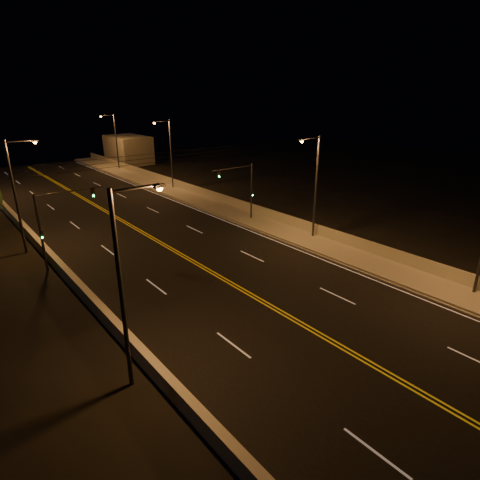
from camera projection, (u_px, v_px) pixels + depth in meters
ground at (468, 420)px, 17.04m from camera, size 160.00×160.00×0.00m
road at (204, 268)px, 31.66m from camera, size 18.00×120.00×0.02m
sidewalk at (299, 237)px, 37.95m from camera, size 3.60×120.00×0.30m
curb at (285, 242)px, 36.87m from camera, size 0.14×120.00×0.15m
parapet_wall at (311, 227)px, 38.69m from camera, size 0.30×120.00×1.00m
jersey_barrier at (89, 298)px, 26.17m from camera, size 0.45×120.00×0.94m
distant_building_right at (128, 150)px, 77.46m from camera, size 6.00×10.00×5.11m
parapet_rail at (312, 222)px, 38.50m from camera, size 0.06×120.00×0.06m
lane_markings at (205, 268)px, 31.60m from camera, size 17.32×116.00×0.00m
streetlight_1 at (314, 182)px, 35.94m from camera, size 2.55×0.28×9.53m
streetlight_2 at (169, 150)px, 55.14m from camera, size 2.55×0.28×9.53m
streetlight_3 at (115, 139)px, 68.99m from camera, size 2.55×0.28×9.53m
streetlight_4 at (126, 279)px, 17.41m from camera, size 2.55×0.28×9.53m
streetlight_5 at (18, 190)px, 33.01m from camera, size 2.55×0.28×9.53m
traffic_signal_right at (244, 186)px, 41.50m from camera, size 5.11×0.31×6.15m
traffic_signal_left at (53, 221)px, 30.46m from camera, size 5.11×0.31×6.15m
overhead_wires at (143, 159)px, 36.02m from camera, size 22.00×0.03×0.83m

